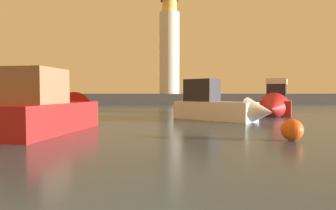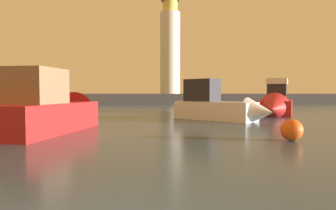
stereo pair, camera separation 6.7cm
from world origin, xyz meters
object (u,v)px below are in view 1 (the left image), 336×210
lighthouse (169,47)px  motorboat_0 (57,110)px  motorboat_1 (275,104)px  motorboat_2 (220,106)px  mooring_buoy (292,130)px

lighthouse → motorboat_0: 42.39m
lighthouse → motorboat_1: bearing=-76.2°
lighthouse → motorboat_0: size_ratio=2.05×
motorboat_2 → mooring_buoy: size_ratio=7.47×
motorboat_0 → mooring_buoy: bearing=-22.1°
motorboat_0 → motorboat_2: size_ratio=1.32×
lighthouse → motorboat_0: lighthouse is taller
lighthouse → motorboat_2: (1.01, -35.16, -9.90)m
motorboat_0 → motorboat_1: motorboat_1 is taller
motorboat_0 → motorboat_2: bearing=25.2°
motorboat_0 → motorboat_1: (17.01, 9.66, -0.05)m
lighthouse → motorboat_2: size_ratio=2.72×
lighthouse → motorboat_2: lighthouse is taller
lighthouse → motorboat_2: 36.54m
motorboat_0 → lighthouse: bearing=76.6°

